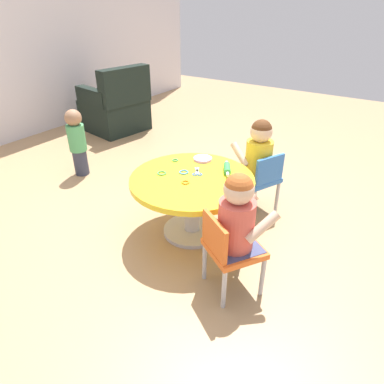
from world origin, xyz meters
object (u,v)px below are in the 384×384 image
(craft_table, at_px, (192,191))
(seated_child_left, at_px, (238,215))
(craft_scissors, at_px, (197,173))
(child_chair_left, at_px, (229,249))
(child_chair_right, at_px, (259,179))
(toddler_standing, at_px, (77,141))
(armchair_dark, at_px, (116,108))
(rolling_pin, at_px, (227,168))
(seated_child_right, at_px, (259,151))

(craft_table, xyz_separation_m, seated_child_left, (-0.33, -0.53, 0.17))
(craft_table, height_order, craft_scissors, craft_scissors)
(child_chair_left, bearing_deg, child_chair_right, 13.41)
(toddler_standing, bearing_deg, child_chair_right, -79.10)
(craft_table, bearing_deg, armchair_dark, 56.90)
(rolling_pin, xyz_separation_m, craft_scissors, (-0.15, 0.17, -0.02))
(toddler_standing, bearing_deg, craft_scissors, -95.14)
(child_chair_left, xyz_separation_m, craft_scissors, (0.45, 0.52, 0.17))
(rolling_pin, distance_m, craft_scissors, 0.22)
(child_chair_left, relative_size, seated_child_right, 1.05)
(craft_table, distance_m, seated_child_left, 0.65)
(craft_table, relative_size, armchair_dark, 1.05)
(child_chair_left, bearing_deg, craft_scissors, 49.06)
(craft_table, height_order, seated_child_left, seated_child_left)
(seated_child_left, distance_m, armchair_dark, 3.20)
(seated_child_left, height_order, child_chair_right, seated_child_left)
(craft_table, xyz_separation_m, toddler_standing, (0.21, 1.50, -0.00))
(toddler_standing, bearing_deg, craft_table, -98.08)
(child_chair_left, relative_size, toddler_standing, 0.80)
(child_chair_right, distance_m, toddler_standing, 1.82)
(seated_child_right, xyz_separation_m, armchair_dark, (0.83, 2.40, -0.22))
(armchair_dark, xyz_separation_m, craft_scissors, (-1.32, -2.14, 0.17))
(craft_table, bearing_deg, child_chair_left, -125.94)
(child_chair_left, relative_size, rolling_pin, 2.57)
(child_chair_left, relative_size, craft_scissors, 3.84)
(armchair_dark, xyz_separation_m, toddler_standing, (-1.19, -0.64, 0.05))
(rolling_pin, relative_size, craft_scissors, 1.49)
(armchair_dark, bearing_deg, craft_table, -123.10)
(child_chair_left, distance_m, seated_child_left, 0.23)
(craft_table, distance_m, seated_child_right, 0.65)
(seated_child_right, bearing_deg, craft_scissors, 152.51)
(seated_child_left, bearing_deg, craft_table, 57.70)
(seated_child_left, xyz_separation_m, seated_child_right, (0.91, 0.28, 0.00))
(child_chair_right, xyz_separation_m, rolling_pin, (-0.33, 0.13, 0.19))
(seated_child_right, xyz_separation_m, toddler_standing, (-0.36, 1.75, -0.17))
(rolling_pin, bearing_deg, child_chair_left, -149.58)
(child_chair_right, bearing_deg, craft_table, 152.77)
(seated_child_left, bearing_deg, seated_child_right, 17.06)
(armchair_dark, bearing_deg, craft_scissors, -121.69)
(craft_table, bearing_deg, rolling_pin, -35.59)
(craft_table, distance_m, armchair_dark, 2.56)
(child_chair_right, bearing_deg, toddler_standing, 100.90)
(child_chair_left, height_order, rolling_pin, child_chair_left)
(craft_table, distance_m, craft_scissors, 0.14)
(craft_table, distance_m, child_chair_right, 0.63)
(craft_scissors, bearing_deg, rolling_pin, -49.03)
(craft_scissors, bearing_deg, armchair_dark, 58.31)
(rolling_pin, bearing_deg, armchair_dark, 63.00)
(toddler_standing, xyz_separation_m, rolling_pin, (0.01, -1.66, 0.14))
(rolling_pin, bearing_deg, toddler_standing, 90.37)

